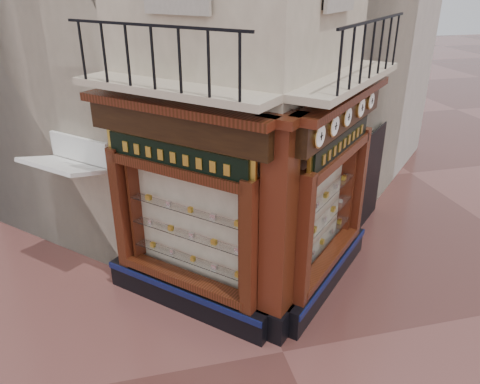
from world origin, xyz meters
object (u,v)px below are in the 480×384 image
object	(u,v)px
clock_d	(360,107)
signboard_right	(341,143)
corner_pilaster	(278,237)
clock_e	(370,101)
clock_a	(319,136)
awning	(81,272)
clock_c	(347,117)
signboard_left	(175,156)
clock_b	(334,126)

from	to	relation	value
clock_d	signboard_right	size ratio (longest dim) A/B	0.19
corner_pilaster	clock_d	bearing A→B (deg)	-10.46
clock_e	signboard_right	size ratio (longest dim) A/B	0.17
clock_a	awning	xyz separation A→B (m)	(-4.05, 2.79, -3.62)
signboard_right	clock_a	bearing A→B (deg)	-175.35
clock_d	clock_c	bearing A→B (deg)	-180.00
corner_pilaster	signboard_left	xyz separation A→B (m)	(-1.46, 1.01, 1.15)
clock_a	clock_d	xyz separation A→B (m)	(1.36, 1.36, -0.00)
clock_a	signboard_left	size ratio (longest dim) A/B	0.18
clock_c	awning	bearing A→B (deg)	113.47
clock_e	signboard_left	distance (m)	3.92
corner_pilaster	clock_e	world-z (taller)	corner_pilaster
clock_c	signboard_right	xyz separation A→B (m)	(0.03, 0.19, -0.52)
awning	signboard_left	world-z (taller)	signboard_left
clock_a	awning	bearing A→B (deg)	100.44
corner_pilaster	awning	xyz separation A→B (m)	(-3.47, 2.76, -1.95)
clock_e	signboard_left	xyz separation A→B (m)	(-3.82, -0.74, -0.52)
clock_d	signboard_left	xyz separation A→B (m)	(-3.40, -0.32, -0.52)
awning	signboard_right	bearing A→B (deg)	-154.52
clock_c	clock_d	distance (m)	0.72
clock_b	signboard_right	bearing A→B (deg)	8.25
clock_e	awning	bearing A→B (deg)	125.17
clock_a	clock_b	distance (m)	0.60
corner_pilaster	awning	world-z (taller)	corner_pilaster
clock_d	signboard_right	xyz separation A→B (m)	(-0.48, -0.32, -0.52)
clock_c	clock_e	distance (m)	1.31
awning	clock_d	bearing A→B (deg)	-149.79
signboard_left	awning	bearing A→B (deg)	3.96
clock_b	clock_e	world-z (taller)	clock_b
signboard_left	clock_c	bearing A→B (deg)	-138.67
clock_c	clock_b	bearing A→B (deg)	180.00
clock_b	signboard_left	bearing A→B (deg)	120.93
signboard_left	signboard_right	distance (m)	2.92
clock_e	signboard_left	bearing A→B (deg)	145.95
corner_pilaster	clock_b	size ratio (longest dim) A/B	10.90
clock_b	signboard_right	xyz separation A→B (m)	(0.46, 0.62, -0.52)
awning	clock_a	bearing A→B (deg)	-169.56
clock_a	signboard_right	bearing A→B (deg)	4.65
clock_a	signboard_left	distance (m)	2.35
clock_a	clock_e	distance (m)	2.51
awning	corner_pilaster	bearing A→B (deg)	-173.52
clock_a	clock_b	bearing A→B (deg)	0.00
clock_c	clock_d	bearing A→B (deg)	0.00
corner_pilaster	clock_c	world-z (taller)	corner_pilaster
signboard_right	signboard_left	bearing A→B (deg)	135.00
clock_c	signboard_right	size ratio (longest dim) A/B	0.18
corner_pilaster	clock_d	size ratio (longest dim) A/B	10.54
corner_pilaster	signboard_left	size ratio (longest dim) A/B	1.83
clock_b	awning	bearing A→B (deg)	107.12
clock_b	awning	size ratio (longest dim) A/B	0.23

